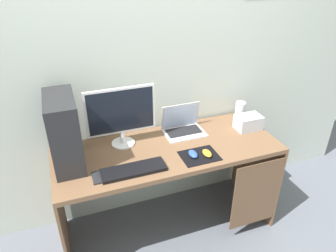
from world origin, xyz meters
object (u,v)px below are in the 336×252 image
at_px(pc_tower, 64,132).
at_px(mouse_left, 193,154).
at_px(laptop, 183,127).
at_px(keyboard, 134,170).
at_px(mouse_right, 207,153).
at_px(projector, 248,122).
at_px(cell_phone, 98,177).
at_px(speaker, 240,111).
at_px(monitor, 121,115).

distance_m(pc_tower, mouse_left, 0.87).
distance_m(pc_tower, laptop, 0.90).
xyz_separation_m(keyboard, mouse_right, (0.52, -0.01, 0.01)).
xyz_separation_m(laptop, mouse_right, (0.03, -0.37, -0.02)).
distance_m(pc_tower, projector, 1.39).
xyz_separation_m(keyboard, cell_phone, (-0.23, 0.01, -0.01)).
bearing_deg(laptop, speaker, 2.92).
distance_m(keyboard, mouse_left, 0.43).
bearing_deg(mouse_right, mouse_left, 165.26).
relative_size(keyboard, cell_phone, 3.23).
bearing_deg(cell_phone, pc_tower, 122.68).
bearing_deg(projector, pc_tower, 179.20).
bearing_deg(cell_phone, laptop, 25.75).
bearing_deg(cell_phone, projector, 9.96).
distance_m(projector, cell_phone, 1.25).
bearing_deg(speaker, cell_phone, -163.25).
relative_size(pc_tower, speaker, 3.04).
bearing_deg(projector, monitor, 173.56).
xyz_separation_m(monitor, mouse_right, (0.51, -0.34, -0.22)).
bearing_deg(keyboard, monitor, 87.92).
bearing_deg(pc_tower, speaker, 5.75).
bearing_deg(speaker, mouse_right, -141.60).
xyz_separation_m(laptop, projector, (0.51, -0.13, 0.01)).
distance_m(mouse_right, cell_phone, 0.75).
xyz_separation_m(speaker, mouse_right, (-0.50, -0.39, -0.06)).
xyz_separation_m(projector, cell_phone, (-1.23, -0.22, -0.05)).
xyz_separation_m(pc_tower, mouse_left, (0.81, -0.23, -0.22)).
distance_m(projector, keyboard, 1.03).
height_order(pc_tower, laptop, pc_tower).
height_order(laptop, mouse_right, laptop).
bearing_deg(cell_phone, speaker, 16.75).
height_order(monitor, laptop, monitor).
xyz_separation_m(mouse_left, cell_phone, (-0.66, -0.01, -0.02)).
bearing_deg(mouse_left, projector, 20.02).
bearing_deg(mouse_right, speaker, 38.40).
bearing_deg(pc_tower, monitor, 13.26).
distance_m(keyboard, mouse_right, 0.52).
distance_m(monitor, keyboard, 0.41).
distance_m(projector, mouse_right, 0.53).
distance_m(pc_tower, speaker, 1.41).
distance_m(monitor, projector, 1.01).
height_order(monitor, mouse_left, monitor).
bearing_deg(speaker, keyboard, -159.17).
bearing_deg(keyboard, pc_tower, 146.90).
relative_size(speaker, mouse_left, 1.63).
distance_m(mouse_left, cell_phone, 0.66).
xyz_separation_m(laptop, cell_phone, (-0.72, -0.35, -0.04)).
height_order(laptop, cell_phone, laptop).
height_order(keyboard, mouse_left, mouse_left).
distance_m(projector, mouse_left, 0.61).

